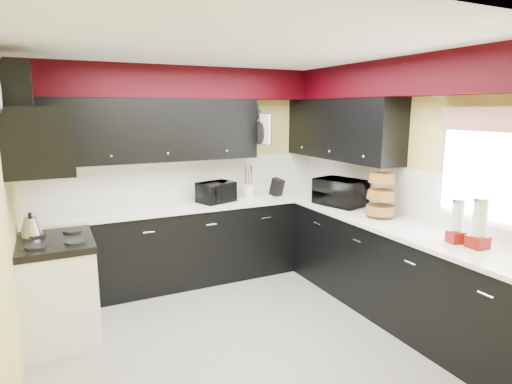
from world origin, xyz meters
TOP-DOWN VIEW (x-y plane):
  - ground at (0.00, 0.00)m, footprint 3.60×3.60m
  - wall_back at (0.00, 1.80)m, footprint 3.60×0.06m
  - wall_right at (1.80, 0.00)m, footprint 0.06×3.60m
  - wall_left at (-1.80, 0.00)m, footprint 0.06×3.60m
  - ceiling at (0.00, 0.00)m, footprint 3.60×3.60m
  - cab_back at (0.00, 1.50)m, footprint 3.60×0.60m
  - cab_right at (1.50, -0.30)m, footprint 0.60×3.00m
  - counter_back at (0.00, 1.50)m, footprint 3.62×0.64m
  - counter_right at (1.50, -0.30)m, footprint 0.64×3.02m
  - splash_back at (0.00, 1.79)m, footprint 3.60×0.02m
  - splash_right at (1.79, 0.00)m, footprint 0.02×3.60m
  - upper_back at (-0.50, 1.62)m, footprint 2.60×0.35m
  - upper_right at (1.62, 0.90)m, footprint 0.35×1.80m
  - soffit_back at (0.00, 1.62)m, footprint 3.60×0.36m
  - soffit_right at (1.62, -0.18)m, footprint 0.36×3.24m
  - stove at (-1.50, 0.75)m, footprint 0.60×0.75m
  - cooktop at (-1.50, 0.75)m, footprint 0.62×0.77m
  - hood at (-1.55, 0.75)m, footprint 0.50×0.78m
  - hood_duct at (-1.68, 0.75)m, footprint 0.24×0.40m
  - window at (1.79, -0.90)m, footprint 0.03×0.86m
  - valance at (1.73, -0.90)m, footprint 0.04×0.88m
  - pan_top at (0.82, 1.55)m, footprint 0.03×0.22m
  - pan_mid at (0.82, 1.42)m, footprint 0.03×0.28m
  - pan_low at (0.82, 1.68)m, footprint 0.03×0.24m
  - cut_board at (0.83, 1.30)m, footprint 0.03×0.26m
  - baskets at (1.52, 0.05)m, footprint 0.27×0.27m
  - deco_plate at (1.77, -0.35)m, footprint 0.03×0.24m
  - toaster_oven at (0.28, 1.47)m, footprint 0.50×0.46m
  - microwave at (1.50, 0.69)m, footprint 0.51×0.63m
  - utensil_crock at (0.74, 1.56)m, footprint 0.20×0.20m
  - knife_block at (1.10, 1.48)m, footprint 0.15×0.17m
  - kettle at (-1.68, 0.96)m, footprint 0.24×0.24m
  - dispenser_a at (1.50, -0.88)m, footprint 0.15×0.15m
  - dispenser_b at (1.54, -1.05)m, footprint 0.14×0.14m

SIDE VIEW (x-z plane):
  - ground at x=0.00m, z-range 0.00..0.00m
  - stove at x=-1.50m, z-range 0.00..0.86m
  - cab_back at x=0.00m, z-range 0.00..0.90m
  - cab_right at x=1.50m, z-range 0.00..0.90m
  - cooktop at x=-1.50m, z-range 0.86..0.92m
  - counter_back at x=0.00m, z-range 0.90..0.94m
  - counter_right at x=1.50m, z-range 0.90..0.94m
  - kettle at x=-1.68m, z-range 0.92..1.09m
  - utensil_crock at x=0.74m, z-range 0.94..1.11m
  - knife_block at x=1.10m, z-range 0.94..1.16m
  - toaster_oven at x=0.28m, z-range 0.94..1.18m
  - microwave at x=1.50m, z-range 0.94..1.24m
  - dispenser_a at x=1.50m, z-range 0.94..1.27m
  - dispenser_b at x=1.54m, z-range 0.94..1.32m
  - baskets at x=1.52m, z-range 0.93..1.43m
  - splash_back at x=0.00m, z-range 0.94..1.44m
  - splash_right at x=1.79m, z-range 0.94..1.44m
  - wall_back at x=0.00m, z-range 0.00..2.50m
  - wall_right at x=1.80m, z-range 0.00..2.50m
  - wall_left at x=-1.80m, z-range 0.00..2.50m
  - window at x=1.79m, z-range 1.07..2.03m
  - pan_low at x=0.82m, z-range 1.51..1.93m
  - pan_mid at x=0.82m, z-range 1.52..1.98m
  - hood at x=-1.55m, z-range 1.50..2.06m
  - upper_back at x=-0.50m, z-range 1.45..2.15m
  - upper_right at x=1.62m, z-range 1.45..2.15m
  - cut_board at x=0.83m, z-range 1.62..1.98m
  - valance at x=1.73m, z-range 1.85..2.05m
  - pan_top at x=0.82m, z-range 1.80..2.20m
  - hood_duct at x=-1.68m, z-range 2.00..2.40m
  - deco_plate at x=1.77m, z-range 2.13..2.37m
  - soffit_back at x=0.00m, z-range 2.15..2.50m
  - soffit_right at x=1.62m, z-range 2.15..2.50m
  - ceiling at x=0.00m, z-range 2.47..2.53m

